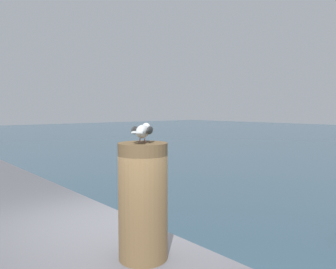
% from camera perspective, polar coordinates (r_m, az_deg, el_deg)
% --- Properties ---
extents(mooring_post, '(0.37, 0.37, 0.89)m').
position_cam_1_polar(mooring_post, '(2.59, -4.30, -11.30)').
color(mooring_post, brown).
rests_on(mooring_post, harbor_quay).
extents(seagull, '(0.29, 0.33, 0.14)m').
position_cam_1_polar(seagull, '(2.50, -4.34, 0.63)').
color(seagull, '#C66F60').
rests_on(seagull, mooring_post).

